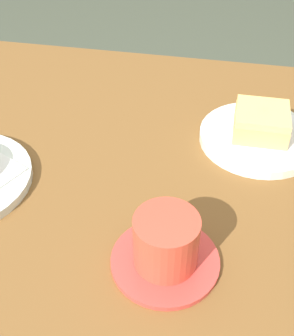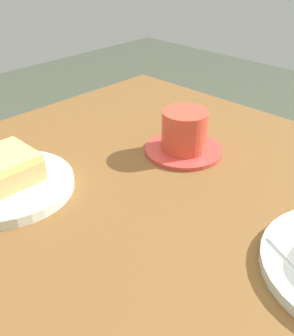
{
  "view_description": "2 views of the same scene",
  "coord_description": "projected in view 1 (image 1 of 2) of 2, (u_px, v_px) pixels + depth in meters",
  "views": [
    {
      "loc": [
        0.2,
        -0.48,
        1.18
      ],
      "look_at": [
        0.11,
        -0.03,
        0.78
      ],
      "focal_mm": 46.84,
      "sensor_mm": 36.0,
      "label": 1
    },
    {
      "loc": [
        -0.22,
        0.34,
        1.07
      ],
      "look_at": [
        0.12,
        -0.01,
        0.78
      ],
      "focal_mm": 42.84,
      "sensor_mm": 36.0,
      "label": 2
    }
  ],
  "objects": [
    {
      "name": "plate_glazed_square",
      "position": [
        258.0,
        137.0,
        0.73
      ],
      "size": [
        0.19,
        0.19,
        0.02
      ],
      "primitive_type": "cylinder",
      "color": "silver",
      "rests_on": "table"
    },
    {
      "name": "donut_glazed_square",
      "position": [
        261.0,
        122.0,
        0.71
      ],
      "size": [
        0.09,
        0.09,
        0.04
      ],
      "color": "tan",
      "rests_on": "napkin_glazed_square"
    },
    {
      "name": "napkin_glazed_square",
      "position": [
        259.0,
        133.0,
        0.72
      ],
      "size": [
        0.14,
        0.14,
        0.0
      ],
      "primitive_type": "cube",
      "rotation": [
        0.0,
        0.0,
        -0.07
      ],
      "color": "white",
      "rests_on": "plate_glazed_square"
    },
    {
      "name": "coffee_cup",
      "position": [
        166.0,
        245.0,
        0.52
      ],
      "size": [
        0.14,
        0.14,
        0.08
      ],
      "color": "#CD3E36",
      "rests_on": "table"
    },
    {
      "name": "table",
      "position": [
        84.0,
        216.0,
        0.75
      ],
      "size": [
        1.03,
        0.81,
        0.73
      ],
      "color": "brown",
      "rests_on": "ground_plane"
    }
  ]
}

